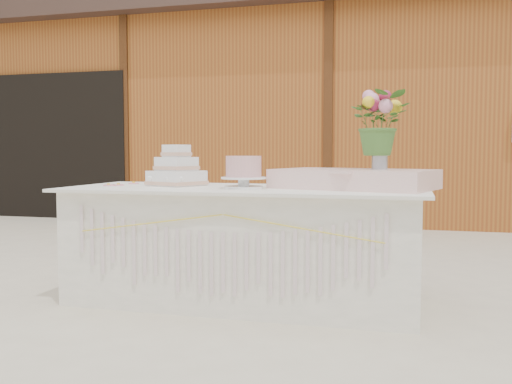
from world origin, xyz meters
TOP-DOWN VIEW (x-y plane):
  - ground at (0.00, 0.00)m, footprint 80.00×80.00m
  - barn at (-0.01, 5.99)m, footprint 12.60×4.60m
  - cake_table at (0.00, -0.00)m, footprint 2.40×1.00m
  - wedding_cake at (-0.52, 0.08)m, footprint 0.42×0.42m
  - pink_cake_stand at (0.02, -0.10)m, footprint 0.29×0.29m
  - satin_runner at (0.72, 0.09)m, footprint 1.11×0.83m
  - flower_vase at (0.88, 0.14)m, footprint 0.10×0.10m
  - bouquet at (0.88, 0.14)m, footprint 0.39×0.34m
  - loose_flowers at (-0.97, 0.10)m, footprint 0.27×0.40m

SIDE VIEW (x-z plane):
  - ground at x=0.00m, z-range 0.00..0.00m
  - cake_table at x=0.00m, z-range 0.00..0.77m
  - loose_flowers at x=-0.97m, z-range 0.77..0.79m
  - satin_runner at x=0.72m, z-range 0.77..0.90m
  - wedding_cake at x=-0.52m, z-range 0.72..1.01m
  - pink_cake_stand at x=0.02m, z-range 0.78..0.99m
  - flower_vase at x=0.88m, z-range 0.90..1.03m
  - bouquet at x=0.88m, z-range 1.03..1.45m
  - barn at x=-0.01m, z-range 0.03..3.33m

